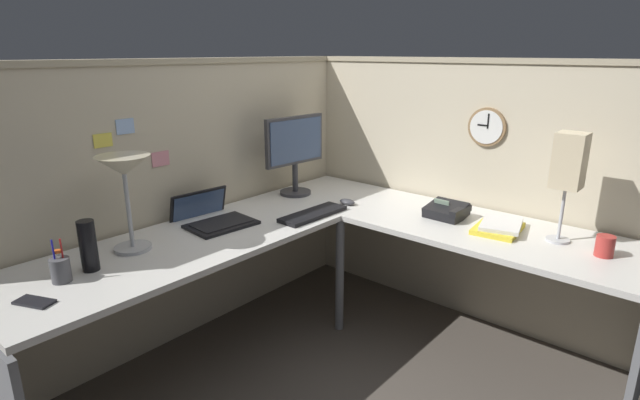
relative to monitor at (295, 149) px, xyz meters
name	(u,v)px	position (x,y,z in m)	size (l,w,h in m)	color
ground_plane	(344,349)	(-0.30, -0.64, -1.02)	(6.80, 6.80, 0.00)	#4C443D
cubicle_wall_back	(187,200)	(-0.66, 0.23, -0.23)	(2.57, 0.12, 1.58)	beige
cubicle_wall_right	(467,191)	(0.57, -0.90, -0.23)	(0.12, 2.37, 1.58)	beige
desk	(335,256)	(-0.44, -0.69, -0.39)	(2.35, 2.15, 0.73)	silver
monitor	(295,149)	(0.00, 0.00, 0.00)	(0.46, 0.20, 0.50)	#38383D
laptop	(211,217)	(-0.69, -0.02, -0.27)	(0.37, 0.41, 0.22)	black
keyboard	(313,214)	(-0.26, -0.38, -0.28)	(0.43, 0.14, 0.02)	black
computer_mouse	(347,202)	(0.04, -0.39, -0.28)	(0.06, 0.10, 0.03)	#38383D
desk_lamp_dome	(124,174)	(-1.17, -0.06, 0.07)	(0.24, 0.24, 0.44)	#B7BABF
pen_cup	(61,269)	(-1.53, -0.15, -0.24)	(0.08, 0.08, 0.18)	#4C4C51
cell_phone	(34,302)	(-1.67, -0.26, -0.29)	(0.07, 0.14, 0.01)	black
thermos_flask	(88,246)	(-1.40, -0.14, -0.18)	(0.07, 0.07, 0.22)	black
office_phone	(447,211)	(0.20, -0.96, -0.26)	(0.20, 0.21, 0.11)	black
book_stack	(499,227)	(0.19, -1.26, -0.27)	(0.31, 0.25, 0.04)	yellow
desk_lamp_paper	(569,164)	(0.23, -1.53, 0.09)	(0.13, 0.13, 0.53)	#B7BABF
coffee_mug	(605,246)	(0.17, -1.74, -0.25)	(0.08, 0.08, 0.10)	#B2332D
wall_clock	(487,127)	(0.52, -1.01, 0.18)	(0.04, 0.22, 0.22)	olive
pinned_note_leftmost	(161,159)	(-0.84, 0.18, 0.05)	(0.10, 0.00, 0.08)	pink
pinned_note_middle	(103,140)	(-1.13, 0.18, 0.19)	(0.09, 0.00, 0.07)	#EAD84C
pinned_note_rightmost	(125,126)	(-1.01, 0.18, 0.24)	(0.09, 0.00, 0.07)	#99B7E5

